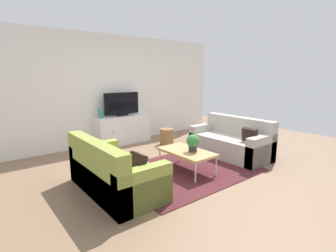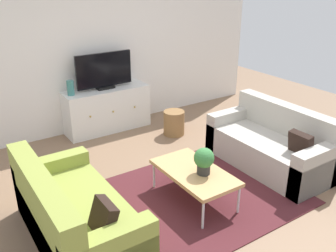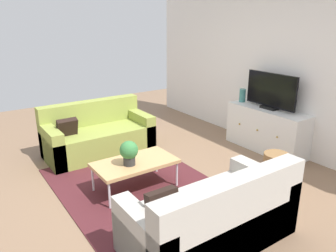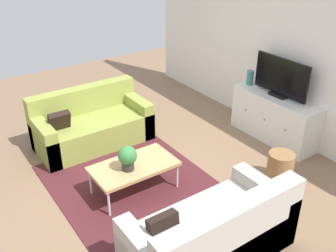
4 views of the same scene
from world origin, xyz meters
name	(u,v)px [view 1 (image 1 of 4)]	position (x,y,z in m)	size (l,w,h in m)	color
ground_plane	(179,169)	(0.00, 0.00, 0.00)	(10.00, 10.00, 0.00)	#84664C
wall_back	(114,90)	(0.00, 2.55, 1.35)	(6.40, 0.12, 2.70)	white
area_rug	(185,171)	(0.00, -0.15, 0.01)	(2.50, 1.90, 0.01)	#4C1E23
couch_left_side	(111,174)	(-1.43, -0.10, 0.28)	(0.82, 1.69, 0.82)	olive
couch_right_side	(232,143)	(1.43, -0.10, 0.28)	(0.82, 1.69, 0.82)	#B2ADA3
coffee_table	(187,152)	(0.02, -0.19, 0.36)	(0.58, 1.04, 0.39)	tan
potted_plant	(193,142)	(0.06, -0.29, 0.56)	(0.23, 0.23, 0.31)	#2D2D2D
tv_console	(123,130)	(0.08, 2.27, 0.36)	(1.40, 0.47, 0.71)	white
flat_screen_tv	(122,104)	(0.08, 2.29, 1.00)	(0.94, 0.16, 0.58)	black
glass_vase	(101,113)	(-0.50, 2.27, 0.83)	(0.11, 0.11, 0.23)	teal
wicker_basket	(167,137)	(0.89, 1.50, 0.20)	(0.34, 0.34, 0.40)	olive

